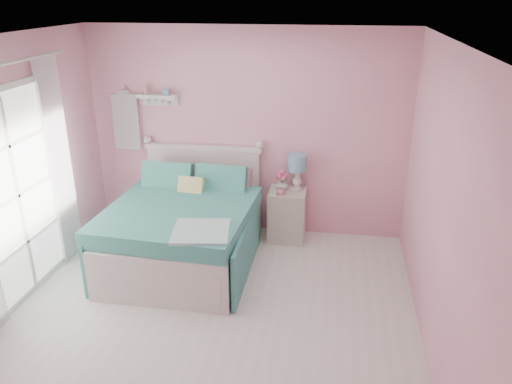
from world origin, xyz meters
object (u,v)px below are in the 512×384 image
(nightstand, at_px, (287,215))
(table_lamp, at_px, (297,165))
(vase, at_px, (282,185))
(teacup, at_px, (281,192))
(bed, at_px, (185,230))

(nightstand, relative_size, table_lamp, 1.46)
(vase, relative_size, teacup, 1.61)
(nightstand, bearing_deg, vase, -177.02)
(table_lamp, distance_m, teacup, 0.39)
(nightstand, relative_size, teacup, 6.48)
(vase, bearing_deg, nightstand, 2.98)
(table_lamp, bearing_deg, vase, -154.28)
(vase, height_order, teacup, vase)
(bed, xyz_separation_m, table_lamp, (1.22, 0.82, 0.57))
(nightstand, relative_size, vase, 4.03)
(bed, xyz_separation_m, teacup, (1.05, 0.61, 0.30))
(bed, height_order, table_lamp, bed)
(table_lamp, bearing_deg, nightstand, -141.91)
(bed, distance_m, vase, 1.32)
(nightstand, bearing_deg, teacup, -118.38)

